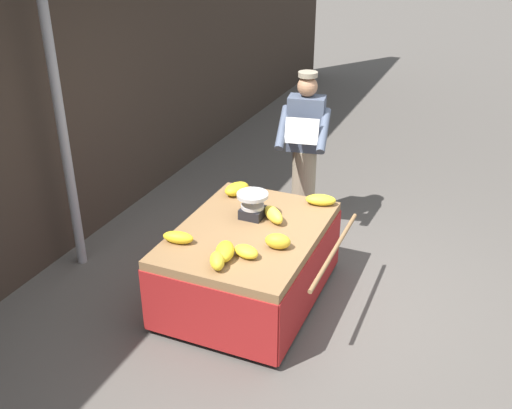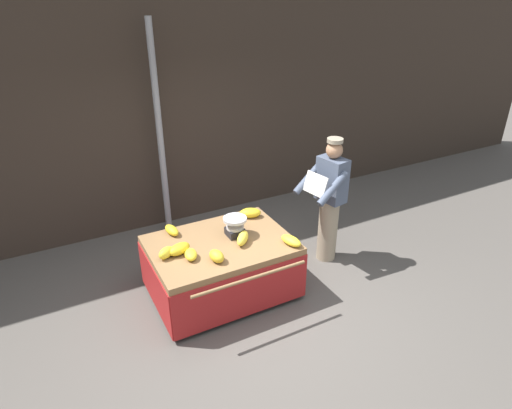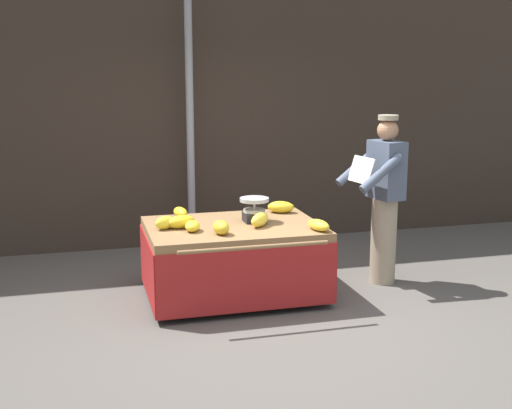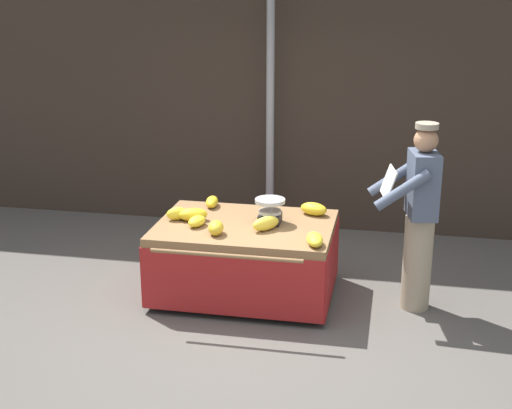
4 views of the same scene
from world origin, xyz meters
The scene contains 14 objects.
ground_plane centered at (0.00, 0.00, 0.00)m, with size 60.00×60.00×0.00m, color #514C47.
back_wall centered at (0.00, 2.84, 2.00)m, with size 16.00×0.24×4.00m, color #332821.
street_pole centered at (-0.28, 2.46, 1.52)m, with size 0.09×0.09×3.04m, color gray.
banana_cart centered at (-0.19, 0.66, 0.53)m, with size 1.65×1.39×0.71m.
weighing_scale centered at (0.03, 0.72, 0.83)m, with size 0.28×0.28×0.23m.
banana_bunch_0 centered at (-0.69, 0.65, 0.77)m, with size 0.15×0.27×0.12m, color gold.
banana_bunch_1 centered at (-0.61, 0.50, 0.76)m, with size 0.13×0.22×0.10m, color yellow.
banana_bunch_2 centered at (-0.62, 1.11, 0.76)m, with size 0.12×0.26×0.10m, color gold.
banana_bunch_3 centered at (0.51, 0.24, 0.76)m, with size 0.14×0.28×0.10m, color yellow.
banana_bunch_4 centered at (-0.38, 0.32, 0.78)m, with size 0.13×0.21×0.13m, color gold.
banana_bunch_5 centered at (0.03, 0.52, 0.78)m, with size 0.11×0.28×0.13m, color yellow.
banana_bunch_6 centered at (0.40, 1.05, 0.77)m, with size 0.17×0.27×0.12m, color gold.
banana_bunch_7 centered at (-0.84, 0.64, 0.78)m, with size 0.11×0.20×0.12m, color yellow.
vendor_person centered at (1.38, 0.69, 0.87)m, with size 0.64×0.59×1.71m.
Camera 4 is at (1.15, -5.50, 2.89)m, focal length 50.50 mm.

